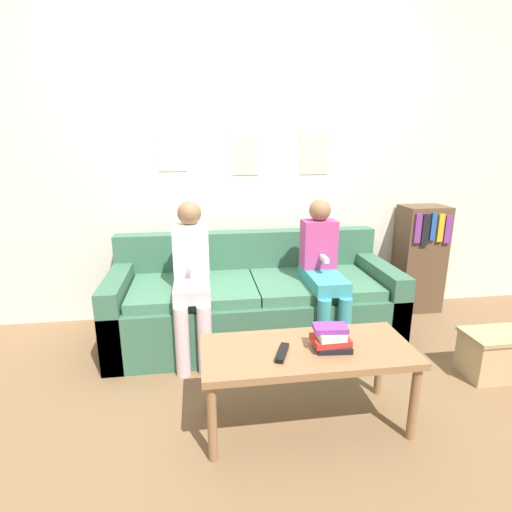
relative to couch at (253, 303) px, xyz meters
The scene contains 10 objects.
ground_plane 0.59m from the couch, 90.00° to the right, with size 10.00×10.00×0.00m, color brown.
wall_back 1.15m from the couch, 90.00° to the left, with size 8.00×0.07×2.60m.
couch is the anchor object (origin of this frame).
coffee_table 1.04m from the couch, 82.67° to the right, with size 1.06×0.46×0.43m.
person_left 0.58m from the couch, 156.54° to the right, with size 0.24×0.56×1.05m.
person_right 0.59m from the couch, 22.62° to the right, with size 0.24×0.56×1.04m.
tv_remote 1.08m from the couch, 90.46° to the right, with size 0.10×0.17×0.02m.
book_stack 1.09m from the couch, 76.90° to the right, with size 0.19×0.15×0.12m.
bookshelf 1.54m from the couch, 11.99° to the left, with size 0.37×0.29×0.92m.
storage_box 1.61m from the couch, 28.06° to the right, with size 0.39×0.27×0.29m.
Camera 1 is at (-0.38, -2.23, 1.42)m, focal length 28.00 mm.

